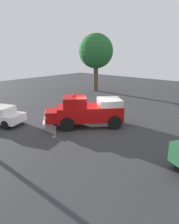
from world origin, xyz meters
The scene contains 6 objects.
ground_plane centered at (0.00, 0.00, 0.00)m, with size 60.00×60.00×0.00m, color #333335.
vintage_fire_truck centered at (-0.79, -0.23, 1.20)m, with size 5.61×5.86×2.59m.
lawn_chair_near_truck centered at (-3.40, -1.39, 0.59)m, with size 0.67×0.68×1.02m.
lawn_chair_by_car centered at (-4.14, 2.91, 0.59)m, with size 0.67×0.67×1.02m.
spectator_seated centered at (-3.47, -1.50, 0.70)m, with size 0.60×0.65×1.29m.
oak_tree_left centered at (-9.99, 12.08, 5.51)m, with size 4.79×4.79×7.96m.
Camera 1 is at (9.93, -12.23, 5.68)m, focal length 35.06 mm.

